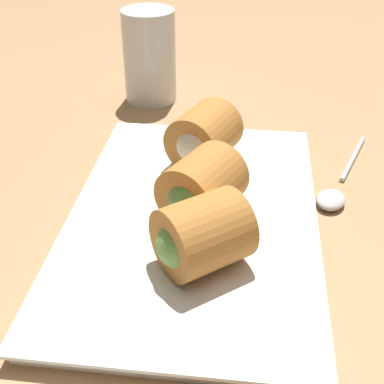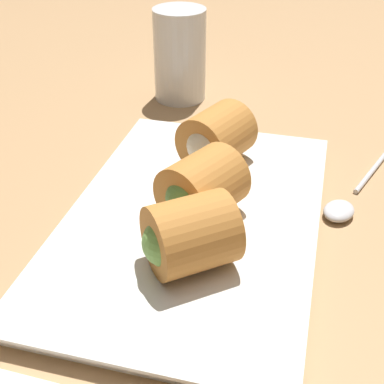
% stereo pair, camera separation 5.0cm
% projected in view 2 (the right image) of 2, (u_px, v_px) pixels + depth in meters
% --- Properties ---
extents(table_surface, '(1.80, 1.40, 0.02)m').
position_uv_depth(table_surface, '(181.00, 266.00, 0.44)').
color(table_surface, '#A87F54').
rests_on(table_surface, ground).
extents(serving_plate, '(0.33, 0.21, 0.01)m').
position_uv_depth(serving_plate, '(192.00, 221.00, 0.46)').
color(serving_plate, silver).
rests_on(serving_plate, table_surface).
extents(roll_front_left, '(0.08, 0.08, 0.06)m').
position_uv_depth(roll_front_left, '(199.00, 189.00, 0.44)').
color(roll_front_left, '#B77533').
rests_on(roll_front_left, serving_plate).
extents(roll_front_right, '(0.08, 0.08, 0.06)m').
position_uv_depth(roll_front_right, '(186.00, 236.00, 0.39)').
color(roll_front_right, '#B77533').
rests_on(roll_front_right, serving_plate).
extents(roll_back_left, '(0.08, 0.07, 0.06)m').
position_uv_depth(roll_back_left, '(216.00, 138.00, 0.51)').
color(roll_back_left, '#B77533').
rests_on(roll_back_left, serving_plate).
extents(spoon, '(0.15, 0.07, 0.01)m').
position_uv_depth(spoon, '(346.00, 202.00, 0.49)').
color(spoon, silver).
rests_on(spoon, table_surface).
extents(drinking_glass, '(0.07, 0.07, 0.11)m').
position_uv_depth(drinking_glass, '(180.00, 55.00, 0.67)').
color(drinking_glass, silver).
rests_on(drinking_glass, table_surface).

